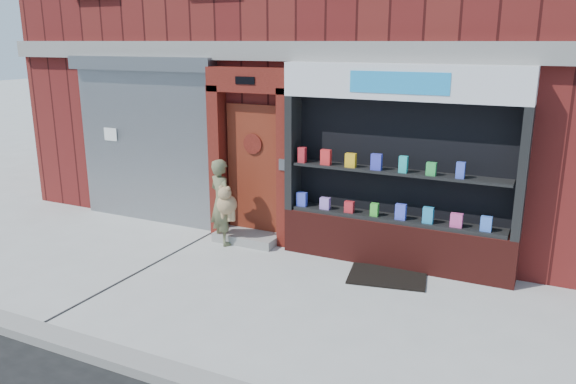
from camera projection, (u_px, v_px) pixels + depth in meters
The scene contains 8 objects.
ground at pixel (233, 288), 7.76m from camera, with size 80.00×80.00×0.00m, color #9E9E99.
curb at pixel (126, 361), 5.88m from camera, with size 60.00×0.30×0.12m, color gray.
building at pixel (376, 7), 11.92m from camera, with size 12.00×8.16×8.00m.
shutter_bay at pixel (145, 131), 10.25m from camera, with size 3.10×0.30×3.04m.
red_door_bay at pixel (251, 156), 9.31m from camera, with size 1.52×0.58×2.90m.
pharmacy_bay at pixel (397, 177), 8.24m from camera, with size 3.50×0.41×3.00m.
woman at pixel (222, 202), 9.25m from camera, with size 0.64×0.55×1.45m.
doormat at pixel (387, 277), 8.10m from camera, with size 1.09×0.77×0.03m, color black.
Camera 1 is at (3.80, -6.09, 3.31)m, focal length 35.00 mm.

